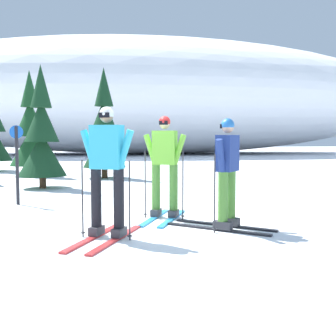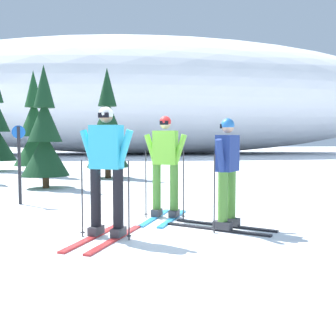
{
  "view_description": "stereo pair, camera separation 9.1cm",
  "coord_description": "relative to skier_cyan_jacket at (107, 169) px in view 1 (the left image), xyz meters",
  "views": [
    {
      "loc": [
        -0.43,
        -6.87,
        1.42
      ],
      "look_at": [
        0.53,
        -0.38,
        0.95
      ],
      "focal_mm": 44.49,
      "sensor_mm": 36.0,
      "label": 1
    },
    {
      "loc": [
        -0.34,
        -6.88,
        1.42
      ],
      "look_at": [
        0.53,
        -0.38,
        0.95
      ],
      "focal_mm": 44.49,
      "sensor_mm": 36.0,
      "label": 2
    }
  ],
  "objects": [
    {
      "name": "snow_ridge_background",
      "position": [
        3.8,
        31.72,
        4.09
      ],
      "size": [
        49.03,
        18.21,
        10.17
      ],
      "primitive_type": "ellipsoid",
      "color": "white",
      "rests_on": "ground"
    },
    {
      "name": "pine_tree_far_right",
      "position": [
        -0.08,
        9.02,
        0.64
      ],
      "size": [
        1.51,
        1.51,
        3.9
      ],
      "color": "#47301E",
      "rests_on": "ground"
    },
    {
      "name": "skier_lime_jacket",
      "position": [
        1.01,
        1.34,
        -0.04
      ],
      "size": [
        1.02,
        1.63,
        1.81
      ],
      "color": "#2893CC",
      "rests_on": "ground"
    },
    {
      "name": "ground_plane",
      "position": [
        0.43,
        0.94,
        -0.99
      ],
      "size": [
        120.0,
        120.0,
        0.0
      ],
      "primitive_type": "plane",
      "color": "white"
    },
    {
      "name": "trail_marker_post",
      "position": [
        -1.89,
        3.29,
        -0.04
      ],
      "size": [
        0.28,
        0.07,
        1.69
      ],
      "color": "black",
      "rests_on": "ground"
    },
    {
      "name": "pine_tree_center",
      "position": [
        -2.82,
        10.29,
        0.66
      ],
      "size": [
        1.53,
        1.53,
        3.95
      ],
      "color": "#47301E",
      "rests_on": "ground"
    },
    {
      "name": "pine_tree_center_right",
      "position": [
        -1.81,
        6.24,
        0.47
      ],
      "size": [
        1.35,
        1.35,
        3.49
      ],
      "color": "#47301E",
      "rests_on": "ground"
    },
    {
      "name": "skier_navy_jacket",
      "position": [
        1.85,
        0.32,
        -0.09
      ],
      "size": [
        1.62,
        1.4,
        1.73
      ],
      "color": "black",
      "rests_on": "ground"
    },
    {
      "name": "skier_cyan_jacket",
      "position": [
        0.0,
        0.0,
        0.0
      ],
      "size": [
        1.12,
        1.76,
        1.86
      ],
      "color": "red",
      "rests_on": "ground"
    }
  ]
}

